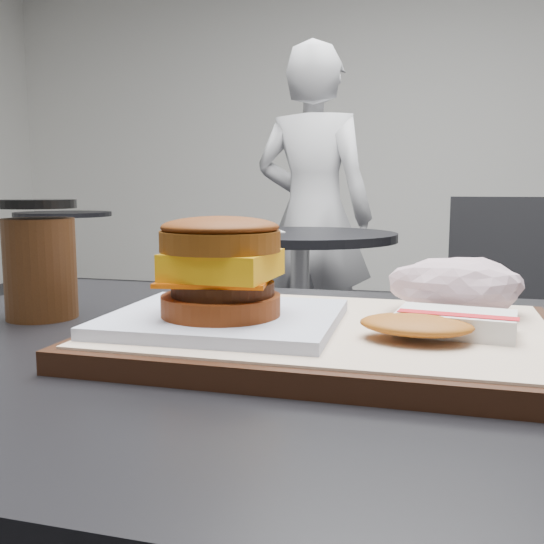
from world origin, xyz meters
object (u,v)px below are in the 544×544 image
Objects in this scene: customer_table at (273,543)px; hash_brown at (438,323)px; crumpled_wrapper at (456,286)px; neighbor_table at (300,287)px; breakfast_sandwich at (222,280)px; coffee_cup at (40,263)px; serving_tray at (329,335)px; neighbor_chair at (469,300)px; patron at (313,216)px.

hash_brown reaches higher than customer_table.
crumpled_wrapper is 0.16× the size of neighbor_table.
neighbor_table is at bearing 100.58° from breakfast_sandwich.
customer_table is at bearing -9.52° from coffee_cup.
coffee_cup reaches higher than serving_tray.
neighbor_chair is at bearing 80.87° from breakfast_sandwich.
coffee_cup is (-0.40, 0.06, 0.03)m from hash_brown.
crumpled_wrapper is at bearing 27.91° from customer_table.
crumpled_wrapper is at bearing -93.28° from neighbor_chair.
neighbor_chair is (0.60, 0.11, -0.04)m from neighbor_table.
serving_tray is 3.06× the size of coffee_cup.
hash_brown is 1.75m from neighbor_table.
customer_table is at bearing 32.00° from breakfast_sandwich.
serving_tray is 1.78m from neighbor_chair.
coffee_cup is 2.27m from patron.
patron is (-0.59, 2.22, -0.04)m from crumpled_wrapper.
customer_table is at bearing 109.61° from patron.
neighbor_table is at bearing -169.78° from neighbor_chair.
coffee_cup is 0.08× the size of patron.
serving_tray is at bearing 21.07° from breakfast_sandwich.
serving_tray is at bearing 110.81° from patron.
customer_table is 6.48× the size of hash_brown.
neighbor_chair is at bearing 83.45° from serving_tray.
hash_brown is 0.99× the size of coffee_cup.
hash_brown reaches higher than serving_tray.
hash_brown is at bearing 2.88° from breakfast_sandwich.
crumpled_wrapper is 2.30m from patron.
crumpled_wrapper is at bearing -72.23° from neighbor_table.
breakfast_sandwich is 0.26× the size of neighbor_table.
serving_tray is at bearing 11.19° from customer_table.
coffee_cup reaches higher than crumpled_wrapper.
patron reaches higher than coffee_cup.
neighbor_table is 0.85× the size of neighbor_chair.
neighbor_table is at bearing 93.06° from coffee_cup.
serving_tray is at bearing 165.09° from hash_brown.
neighbor_table is at bearing 101.98° from customer_table.
coffee_cup is 1.82m from neighbor_chair.
coffee_cup is (-0.42, -0.04, 0.01)m from crumpled_wrapper.
coffee_cup is (-0.23, 0.07, -0.00)m from breakfast_sandwich.
serving_tray is 0.10m from hash_brown.
customer_table is 0.91× the size of neighbor_chair.
serving_tray reaches higher than customer_table.
customer_table is 1.07× the size of neighbor_table.
customer_table is 0.29m from crumpled_wrapper.
crumpled_wrapper is 0.08× the size of patron.
patron is at bearing 100.74° from customer_table.
crumpled_wrapper reaches higher than hash_brown.
crumpled_wrapper is (0.15, 0.08, 0.23)m from customer_table.
breakfast_sandwich is at bearing -79.42° from neighbor_table.
hash_brown is at bearing 112.81° from patron.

